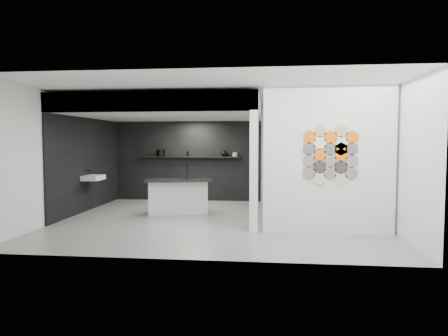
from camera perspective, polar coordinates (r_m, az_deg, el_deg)
floor at (r=8.95m, az=-0.85°, el=-7.52°), size 7.00×6.00×0.01m
partition_panel at (r=7.81m, az=14.66°, el=1.10°), size 2.45×0.15×2.80m
bay_clad_back at (r=11.93m, az=-5.33°, el=1.00°), size 4.40×0.04×2.35m
bay_clad_left at (r=10.73m, az=-18.89°, el=0.51°), size 0.04×4.00×2.35m
bulkhead at (r=10.03m, az=-7.63°, el=8.33°), size 4.40×4.00×0.40m
corner_column at (r=7.74m, az=4.28°, el=-0.48°), size 0.16×0.16×2.35m
fascia_beam at (r=8.18m, az=-10.86°, el=9.33°), size 4.40×0.16×0.40m
wall_basin at (r=10.48m, az=-18.18°, el=-1.33°), size 0.40×0.60×0.12m
display_shelf at (r=11.81m, az=-4.96°, el=1.58°), size 3.00×0.15×0.04m
kitchen_island at (r=9.80m, az=-6.57°, el=-3.96°), size 1.71×1.06×1.28m
stockpot at (r=12.00m, az=-9.00°, el=2.15°), size 0.25×0.25×0.20m
kettle at (r=11.65m, az=0.07°, el=2.05°), size 0.19×0.19×0.16m
glass_bowl at (r=11.62m, az=1.59°, el=1.91°), size 0.19×0.19×0.10m
glass_vase at (r=11.62m, az=1.59°, el=1.98°), size 0.12×0.12×0.13m
bottle_dark at (r=11.81m, az=-5.22°, el=2.05°), size 0.07×0.07×0.15m
utensil_cup at (r=11.98m, az=-8.62°, el=1.90°), size 0.08×0.08×0.09m
hex_tile_cluster at (r=7.72m, az=15.01°, el=1.85°), size 1.04×0.02×1.16m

